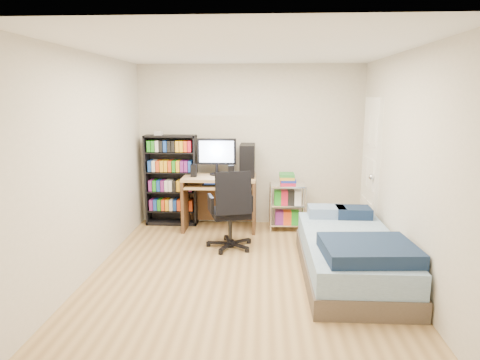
# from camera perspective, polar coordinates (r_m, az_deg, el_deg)

# --- Properties ---
(room) EXTENTS (3.58, 4.08, 2.58)m
(room) POSITION_cam_1_polar(r_m,az_deg,el_deg) (4.76, 0.53, 1.88)
(room) COLOR tan
(room) RESTS_ON ground
(media_shelf) EXTENTS (0.80, 0.27, 1.48)m
(media_shelf) POSITION_cam_1_polar(r_m,az_deg,el_deg) (6.81, -9.14, 0.12)
(media_shelf) COLOR black
(media_shelf) RESTS_ON room
(computer_desk) EXTENTS (1.10, 0.64, 1.38)m
(computer_desk) POSITION_cam_1_polar(r_m,az_deg,el_deg) (6.52, -1.71, -0.09)
(computer_desk) COLOR tan
(computer_desk) RESTS_ON room
(office_chair) EXTENTS (0.79, 0.79, 1.08)m
(office_chair) POSITION_cam_1_polar(r_m,az_deg,el_deg) (5.73, -1.23, -5.85)
(office_chair) COLOR black
(office_chair) RESTS_ON room
(wire_cart) EXTENTS (0.54, 0.39, 0.87)m
(wire_cart) POSITION_cam_1_polar(r_m,az_deg,el_deg) (6.52, 6.36, -1.78)
(wire_cart) COLOR white
(wire_cart) RESTS_ON room
(bed) EXTENTS (1.05, 2.09, 0.60)m
(bed) POSITION_cam_1_polar(r_m,az_deg,el_deg) (5.04, 14.57, -9.61)
(bed) COLOR brown
(bed) RESTS_ON room
(door) EXTENTS (0.12, 0.80, 2.00)m
(door) POSITION_cam_1_polar(r_m,az_deg,el_deg) (6.31, 16.97, 1.38)
(door) COLOR white
(door) RESTS_ON room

